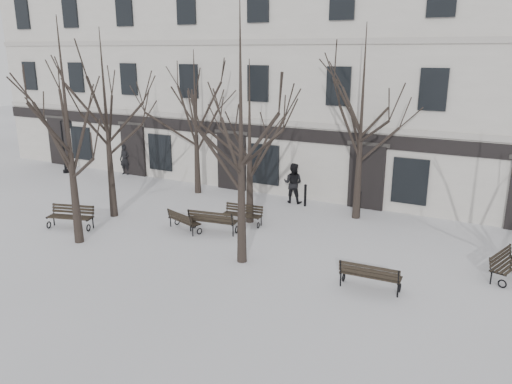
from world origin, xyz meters
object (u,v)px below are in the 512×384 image
Objects in this scene: bench_2 at (370,275)px; bench_4 at (213,220)px; tree_1 at (66,106)px; tree_0 at (105,102)px; bench_5 at (506,264)px; lamp_post at (66,142)px; tree_2 at (241,107)px; bench_3 at (243,214)px; bench_0 at (71,216)px; bench_1 at (183,220)px.

bench_2 is 7.04m from bench_4.
tree_1 is 4.41× the size of bench_2.
tree_0 reaches higher than bench_5.
bench_4 is at bearing -18.96° from lamp_post.
tree_1 is at bearing -168.30° from tree_2.
tree_1 reaches higher than bench_3.
bench_3 is at bearing 14.67° from bench_0.
tree_0 is at bearing 109.20° from tree_1.
lamp_post is at bearing 99.68° from bench_5.
bench_3 is (5.90, 3.61, -0.06)m from bench_0.
bench_2 is (4.41, -0.05, -4.73)m from tree_2.
tree_1 reaches higher than tree_0.
lamp_post is (-7.88, 4.63, -3.04)m from tree_0.
tree_2 is at bearing -3.71° from bench_2.
bench_4 reaches higher than bench_2.
bench_0 is (-7.73, -0.31, -4.72)m from tree_2.
tree_2 is at bearing 132.47° from bench_4.
bench_3 is (4.45, 4.59, -4.59)m from tree_1.
bench_2 reaches higher than bench_5.
bench_3 is at bearing 45.91° from tree_1.
tree_1 reaches higher than bench_1.
lamp_post is (-19.58, 6.31, 1.36)m from bench_2.
tree_0 is at bearing 167.45° from tree_2.
bench_4 is 1.11× the size of bench_5.
bench_4 is at bearing 141.87° from tree_2.
bench_0 is at bearing 119.42° from bench_5.
tree_0 is 0.94× the size of tree_2.
bench_4 is (-2.37, 1.86, -4.70)m from tree_2.
bench_2 reaches higher than bench_3.
lamp_post is (-23.12, 3.46, 1.38)m from bench_5.
tree_2 is at bearing -22.42° from lamp_post.
bench_3 is 9.78m from bench_5.
tree_0 is 3.10m from tree_1.
tree_0 is at bearing -30.46° from lamp_post.
tree_0 is at bearing -169.47° from bench_3.
tree_1 is 4.17× the size of bench_0.
bench_3 is at bearing -115.01° from bench_1.
bench_1 is (2.75, 2.81, -4.60)m from tree_1.
bench_2 is 20.61m from lamp_post.
bench_4 is (3.90, 3.16, -4.52)m from tree_1.
tree_1 is at bearing -70.80° from tree_0.
tree_1 is at bearing -40.33° from lamp_post.
tree_0 is 6.58m from bench_4.
tree_0 is at bearing 17.11° from bench_1.
bench_3 is at bearing 105.31° from bench_5.
tree_0 is 15.91m from bench_5.
bench_3 is 0.94× the size of bench_5.
bench_3 is at bearing 16.99° from tree_0.
tree_0 is at bearing 112.60° from bench_5.
lamp_post is (-13.34, 2.96, 1.40)m from bench_3.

